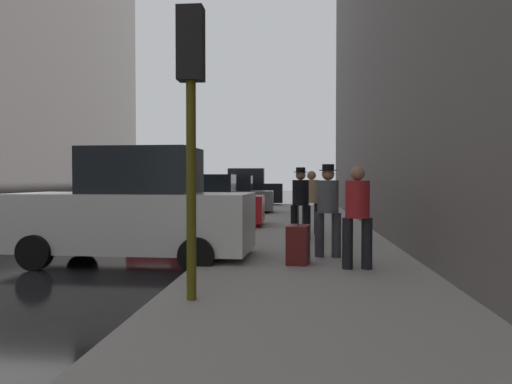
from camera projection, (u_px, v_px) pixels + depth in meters
The scene contains 13 objects.
ground_plane at pixel (8, 261), 10.03m from camera, with size 120.00×120.00×0.00m, color black.
sidewalk at pixel (308, 261), 9.52m from camera, with size 4.00×40.00×0.15m, color gray.
parked_white_van at pixel (135, 210), 9.70m from camera, with size 4.66×2.19×2.25m.
parked_red_hatchback at pixel (200, 204), 16.10m from camera, with size 4.24×2.13×1.79m.
parked_gray_coupe at pixel (227, 197), 22.35m from camera, with size 4.26×2.18×1.79m.
parked_black_suv at pixel (244, 189), 29.20m from camera, with size 4.66×2.18×2.25m.
fire_hydrant at pixel (253, 217), 15.20m from camera, with size 0.42×0.22×0.70m.
traffic_light at pixel (191, 89), 6.12m from camera, with size 0.32×0.32×3.60m.
pedestrian_with_beanie at pixel (328, 206), 9.51m from camera, with size 0.52×0.44×1.78m.
pedestrian_in_tan_coat at pixel (311, 199), 13.38m from camera, with size 0.50×0.41×1.71m.
pedestrian_in_red_jacket at pixel (357, 212), 8.26m from camera, with size 0.51×0.42×1.71m.
pedestrian_with_fedora at pixel (301, 200), 12.17m from camera, with size 0.53×0.49×1.78m.
rolling_suitcase at pixel (298, 244), 8.79m from camera, with size 0.44×0.61×1.04m.
Camera 1 is at (5.82, -9.53, 1.65)m, focal length 35.00 mm.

